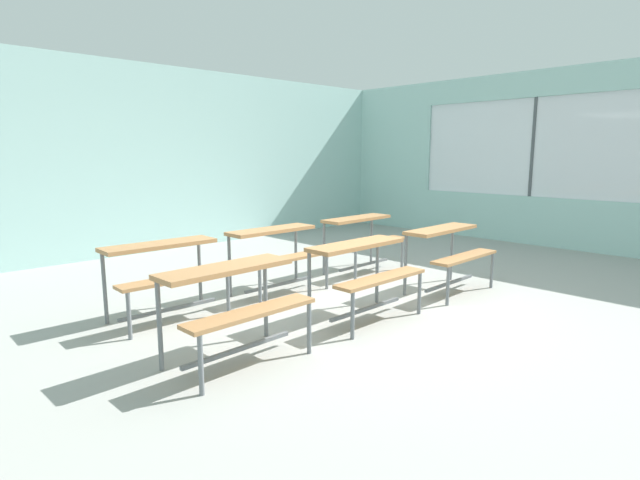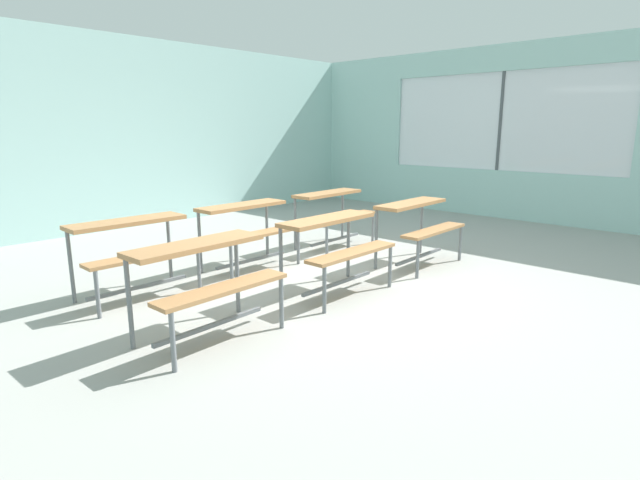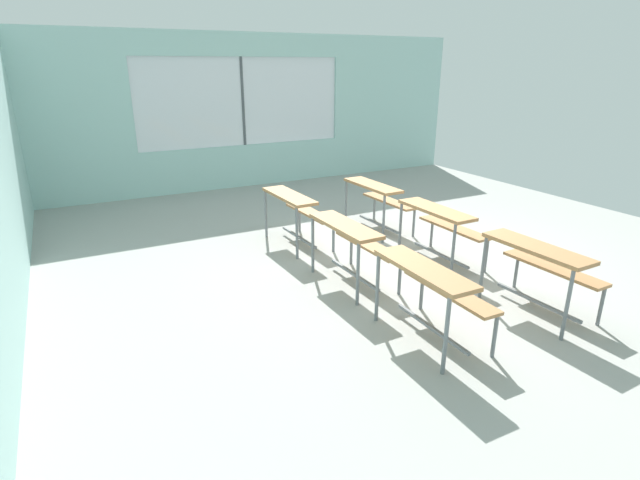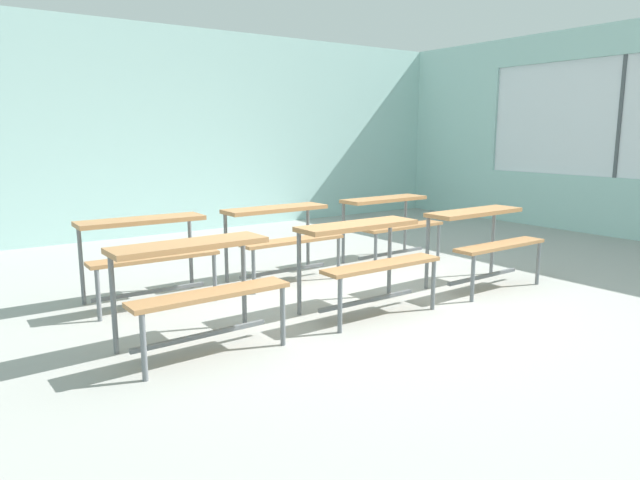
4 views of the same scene
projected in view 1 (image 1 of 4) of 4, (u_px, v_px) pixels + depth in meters
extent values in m
cube|color=#9E9E99|center=(364.00, 311.00, 5.22)|extent=(10.00, 9.00, 0.05)
cube|color=#A8D1CC|center=(158.00, 160.00, 8.15)|extent=(10.00, 0.12, 3.00)
cube|color=#A8D1CC|center=(557.00, 223.00, 8.55)|extent=(0.12, 9.00, 0.85)
cube|color=#A8D1CC|center=(568.00, 80.00, 8.15)|extent=(0.12, 9.00, 0.45)
cube|color=#A8D1CC|center=(394.00, 149.00, 10.85)|extent=(0.12, 1.90, 1.70)
cube|color=white|center=(533.00, 148.00, 8.69)|extent=(0.02, 4.20, 1.70)
cube|color=#4C5156|center=(533.00, 148.00, 8.69)|extent=(0.06, 0.05, 1.70)
cube|color=#A87547|center=(226.00, 269.00, 3.86)|extent=(1.11, 0.35, 0.04)
cube|color=#A87547|center=(252.00, 312.00, 3.68)|extent=(1.10, 0.25, 0.03)
cylinder|color=slate|center=(159.00, 324.00, 3.67)|extent=(0.04, 0.04, 0.72)
cylinder|color=slate|center=(266.00, 297.00, 4.37)|extent=(0.04, 0.04, 0.72)
cylinder|color=slate|center=(201.00, 364.00, 3.31)|extent=(0.04, 0.04, 0.44)
cylinder|color=slate|center=(309.00, 327.00, 4.01)|extent=(0.04, 0.04, 0.44)
cube|color=slate|center=(239.00, 349.00, 3.87)|extent=(1.00, 0.06, 0.03)
cube|color=#A87547|center=(356.00, 245.00, 4.87)|extent=(1.10, 0.33, 0.04)
cube|color=#A87547|center=(381.00, 278.00, 4.69)|extent=(1.10, 0.23, 0.03)
cylinder|color=slate|center=(309.00, 287.00, 4.68)|extent=(0.04, 0.04, 0.72)
cylinder|color=slate|center=(377.00, 270.00, 5.37)|extent=(0.04, 0.04, 0.72)
cylinder|color=slate|center=(353.00, 315.00, 4.32)|extent=(0.04, 0.04, 0.44)
cylinder|color=slate|center=(419.00, 293.00, 5.00)|extent=(0.04, 0.04, 0.44)
cube|color=slate|center=(366.00, 309.00, 4.87)|extent=(1.00, 0.04, 0.03)
cube|color=#A87547|center=(441.00, 230.00, 5.83)|extent=(1.11, 0.34, 0.04)
cube|color=#A87547|center=(465.00, 257.00, 5.66)|extent=(1.10, 0.24, 0.03)
cylinder|color=slate|center=(405.00, 264.00, 5.64)|extent=(0.04, 0.04, 0.72)
cylinder|color=slate|center=(452.00, 252.00, 6.34)|extent=(0.04, 0.04, 0.72)
cylinder|color=slate|center=(448.00, 285.00, 5.28)|extent=(0.04, 0.04, 0.44)
cylinder|color=slate|center=(492.00, 270.00, 5.98)|extent=(0.04, 0.04, 0.44)
cube|color=slate|center=(450.00, 283.00, 5.84)|extent=(1.00, 0.05, 0.03)
cube|color=#A87547|center=(159.00, 245.00, 4.85)|extent=(1.11, 0.34, 0.04)
cube|color=#A87547|center=(176.00, 279.00, 4.67)|extent=(1.10, 0.24, 0.03)
cylinder|color=slate|center=(104.00, 287.00, 4.68)|extent=(0.04, 0.04, 0.72)
cylinder|color=slate|center=(200.00, 270.00, 5.35)|extent=(0.04, 0.04, 0.72)
cylinder|color=slate|center=(129.00, 315.00, 4.31)|extent=(0.04, 0.04, 0.44)
cylinder|color=slate|center=(228.00, 293.00, 4.98)|extent=(0.04, 0.04, 0.44)
cube|color=slate|center=(169.00, 309.00, 4.86)|extent=(1.00, 0.05, 0.03)
cube|color=#A87547|center=(272.00, 230.00, 5.78)|extent=(1.10, 0.33, 0.04)
cube|color=#A87547|center=(290.00, 258.00, 5.61)|extent=(1.10, 0.23, 0.03)
cylinder|color=slate|center=(230.00, 265.00, 5.60)|extent=(0.04, 0.04, 0.72)
cylinder|color=slate|center=(296.00, 253.00, 6.29)|extent=(0.04, 0.04, 0.72)
cylinder|color=slate|center=(260.00, 286.00, 5.24)|extent=(0.04, 0.04, 0.44)
cylinder|color=slate|center=(327.00, 271.00, 5.93)|extent=(0.04, 0.04, 0.44)
cube|color=slate|center=(280.00, 284.00, 5.79)|extent=(1.00, 0.05, 0.03)
cube|color=#A87547|center=(357.00, 219.00, 6.80)|extent=(1.11, 0.35, 0.04)
cube|color=#A87547|center=(375.00, 242.00, 6.63)|extent=(1.11, 0.25, 0.03)
cylinder|color=slate|center=(324.00, 248.00, 6.61)|extent=(0.04, 0.04, 0.72)
cylinder|color=slate|center=(371.00, 239.00, 7.31)|extent=(0.04, 0.04, 0.72)
cylinder|color=slate|center=(355.00, 265.00, 6.25)|extent=(0.04, 0.04, 0.44)
cylinder|color=slate|center=(402.00, 254.00, 6.95)|extent=(0.04, 0.04, 0.44)
cube|color=slate|center=(364.00, 265.00, 6.81)|extent=(1.00, 0.06, 0.03)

